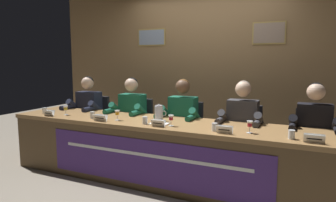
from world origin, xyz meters
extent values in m
plane|color=gray|center=(0.00, 0.00, 0.00)|extent=(12.00, 12.00, 0.00)
cube|color=#937047|center=(0.00, 1.44, 1.30)|extent=(5.43, 0.12, 2.60)
cube|color=tan|center=(-0.94, 1.37, 1.85)|extent=(0.51, 0.02, 0.28)
cube|color=#8C99AD|center=(-0.94, 1.36, 1.85)|extent=(0.47, 0.01, 0.24)
cube|color=tan|center=(0.94, 1.37, 1.85)|extent=(0.46, 0.02, 0.32)
cube|color=gray|center=(0.94, 1.36, 1.85)|extent=(0.42, 0.01, 0.28)
cube|color=olive|center=(0.00, 0.00, 0.71)|extent=(4.23, 0.81, 0.05)
cube|color=brown|center=(0.00, -0.38, 0.34)|extent=(4.17, 0.04, 0.68)
cube|color=brown|center=(-2.06, 0.00, 0.34)|extent=(0.08, 0.73, 0.68)
cube|color=#4C2D7A|center=(-0.05, -0.40, 0.34)|extent=(2.66, 0.01, 0.52)
cube|color=white|center=(-0.05, -0.41, 0.43)|extent=(2.26, 0.00, 0.04)
cylinder|color=black|center=(-1.57, 0.50, 0.01)|extent=(0.44, 0.44, 0.02)
cylinder|color=black|center=(-1.57, 0.50, 0.22)|extent=(0.05, 0.05, 0.40)
cube|color=#232328|center=(-1.57, 0.50, 0.44)|extent=(0.44, 0.44, 0.03)
cube|color=#232328|center=(-1.57, 0.70, 0.67)|extent=(0.40, 0.05, 0.44)
cylinder|color=black|center=(-1.67, 0.15, 0.23)|extent=(0.10, 0.10, 0.45)
cylinder|color=black|center=(-1.47, 0.15, 0.23)|extent=(0.10, 0.10, 0.45)
cylinder|color=black|center=(-1.67, 0.30, 0.50)|extent=(0.13, 0.34, 0.13)
cylinder|color=black|center=(-1.47, 0.30, 0.50)|extent=(0.13, 0.34, 0.13)
cube|color=#1E2338|center=(-1.57, 0.47, 0.74)|extent=(0.36, 0.20, 0.48)
sphere|color=beige|center=(-1.57, 0.45, 1.12)|extent=(0.19, 0.19, 0.19)
sphere|color=black|center=(-1.57, 0.47, 1.13)|extent=(0.17, 0.17, 0.17)
cylinder|color=#1E2338|center=(-1.78, 0.37, 0.76)|extent=(0.09, 0.30, 0.25)
cylinder|color=#1E2338|center=(-1.36, 0.37, 0.76)|extent=(0.09, 0.30, 0.25)
cylinder|color=#1E2338|center=(-1.78, 0.21, 0.76)|extent=(0.07, 0.24, 0.07)
cylinder|color=#1E2338|center=(-1.36, 0.21, 0.76)|extent=(0.07, 0.24, 0.07)
cube|color=white|center=(-1.58, -0.33, 0.77)|extent=(0.16, 0.03, 0.08)
cube|color=white|center=(-1.58, -0.30, 0.77)|extent=(0.16, 0.03, 0.08)
cube|color=black|center=(-1.58, -0.34, 0.77)|extent=(0.11, 0.01, 0.01)
cylinder|color=white|center=(-1.44, -0.16, 0.74)|extent=(0.06, 0.06, 0.00)
cylinder|color=white|center=(-1.44, -0.16, 0.77)|extent=(0.01, 0.01, 0.05)
cone|color=white|center=(-1.44, -0.16, 0.83)|extent=(0.06, 0.06, 0.06)
cylinder|color=yellow|center=(-1.44, -0.16, 0.82)|extent=(0.04, 0.04, 0.04)
cylinder|color=silver|center=(-1.77, -0.21, 0.78)|extent=(0.06, 0.06, 0.08)
cylinder|color=silver|center=(-1.77, -0.21, 0.76)|extent=(0.05, 0.05, 0.05)
cylinder|color=black|center=(-0.79, 0.50, 0.01)|extent=(0.44, 0.44, 0.02)
cylinder|color=black|center=(-0.79, 0.50, 0.22)|extent=(0.05, 0.05, 0.40)
cube|color=#232328|center=(-0.79, 0.50, 0.44)|extent=(0.44, 0.44, 0.03)
cube|color=#232328|center=(-0.79, 0.70, 0.67)|extent=(0.40, 0.05, 0.44)
cylinder|color=black|center=(-0.89, 0.15, 0.23)|extent=(0.10, 0.10, 0.45)
cylinder|color=black|center=(-0.69, 0.15, 0.23)|extent=(0.10, 0.10, 0.45)
cylinder|color=black|center=(-0.89, 0.30, 0.50)|extent=(0.13, 0.34, 0.13)
cylinder|color=black|center=(-0.69, 0.30, 0.50)|extent=(0.13, 0.34, 0.13)
cube|color=#196047|center=(-0.79, 0.47, 0.74)|extent=(0.36, 0.20, 0.48)
sphere|color=beige|center=(-0.79, 0.45, 1.12)|extent=(0.19, 0.19, 0.19)
sphere|color=black|center=(-0.79, 0.47, 1.13)|extent=(0.17, 0.17, 0.17)
cylinder|color=#196047|center=(-1.00, 0.37, 0.76)|extent=(0.09, 0.30, 0.25)
cylinder|color=#196047|center=(-0.58, 0.37, 0.76)|extent=(0.09, 0.30, 0.25)
cylinder|color=#196047|center=(-1.00, 0.21, 0.76)|extent=(0.07, 0.24, 0.07)
cylinder|color=#196047|center=(-0.58, 0.21, 0.76)|extent=(0.07, 0.24, 0.07)
cube|color=white|center=(-0.76, -0.32, 0.77)|extent=(0.18, 0.03, 0.08)
cube|color=white|center=(-0.76, -0.29, 0.77)|extent=(0.18, 0.03, 0.08)
cube|color=black|center=(-0.76, -0.33, 0.77)|extent=(0.13, 0.01, 0.01)
cylinder|color=white|center=(-0.60, -0.17, 0.74)|extent=(0.06, 0.06, 0.00)
cylinder|color=white|center=(-0.60, -0.17, 0.77)|extent=(0.01, 0.01, 0.05)
cone|color=white|center=(-0.60, -0.17, 0.83)|extent=(0.06, 0.06, 0.06)
cylinder|color=orange|center=(-0.60, -0.17, 0.82)|extent=(0.04, 0.04, 0.04)
cylinder|color=silver|center=(-0.96, -0.20, 0.78)|extent=(0.06, 0.06, 0.08)
cylinder|color=silver|center=(-0.96, -0.20, 0.76)|extent=(0.05, 0.05, 0.05)
cylinder|color=black|center=(0.00, 0.50, 0.01)|extent=(0.44, 0.44, 0.02)
cylinder|color=black|center=(0.00, 0.50, 0.22)|extent=(0.05, 0.05, 0.40)
cube|color=#232328|center=(0.00, 0.50, 0.44)|extent=(0.44, 0.44, 0.03)
cube|color=#232328|center=(0.00, 0.70, 0.67)|extent=(0.40, 0.05, 0.44)
cylinder|color=black|center=(-0.10, 0.15, 0.23)|extent=(0.10, 0.10, 0.45)
cylinder|color=black|center=(0.10, 0.15, 0.23)|extent=(0.10, 0.10, 0.45)
cylinder|color=black|center=(-0.10, 0.30, 0.50)|extent=(0.13, 0.34, 0.13)
cylinder|color=black|center=(0.10, 0.30, 0.50)|extent=(0.13, 0.34, 0.13)
cube|color=#196047|center=(0.00, 0.47, 0.74)|extent=(0.36, 0.20, 0.48)
sphere|color=brown|center=(0.00, 0.45, 1.12)|extent=(0.19, 0.19, 0.19)
sphere|color=#593819|center=(0.00, 0.47, 1.13)|extent=(0.17, 0.17, 0.17)
cylinder|color=#196047|center=(-0.21, 0.37, 0.76)|extent=(0.09, 0.30, 0.25)
cylinder|color=#196047|center=(0.21, 0.37, 0.76)|extent=(0.09, 0.30, 0.25)
cylinder|color=#196047|center=(-0.21, 0.21, 0.76)|extent=(0.07, 0.24, 0.07)
cylinder|color=#196047|center=(0.21, 0.21, 0.76)|extent=(0.07, 0.24, 0.07)
cube|color=white|center=(0.01, -0.30, 0.77)|extent=(0.16, 0.03, 0.08)
cube|color=white|center=(0.01, -0.27, 0.77)|extent=(0.16, 0.03, 0.08)
cube|color=black|center=(0.01, -0.31, 0.77)|extent=(0.11, 0.01, 0.01)
cylinder|color=white|center=(0.13, -0.20, 0.74)|extent=(0.06, 0.06, 0.00)
cylinder|color=white|center=(0.13, -0.20, 0.77)|extent=(0.01, 0.01, 0.05)
cone|color=white|center=(0.13, -0.20, 0.83)|extent=(0.06, 0.06, 0.06)
cylinder|color=#B21E2D|center=(0.13, -0.20, 0.82)|extent=(0.04, 0.04, 0.04)
cylinder|color=silver|center=(-0.19, -0.23, 0.78)|extent=(0.06, 0.06, 0.08)
cylinder|color=silver|center=(-0.19, -0.23, 0.76)|extent=(0.05, 0.05, 0.05)
cylinder|color=black|center=(0.79, 0.50, 0.01)|extent=(0.44, 0.44, 0.02)
cylinder|color=black|center=(0.79, 0.50, 0.22)|extent=(0.05, 0.05, 0.40)
cube|color=#232328|center=(0.79, 0.50, 0.44)|extent=(0.44, 0.44, 0.03)
cube|color=#232328|center=(0.79, 0.70, 0.67)|extent=(0.40, 0.05, 0.44)
cylinder|color=black|center=(0.69, 0.15, 0.23)|extent=(0.10, 0.10, 0.45)
cylinder|color=black|center=(0.89, 0.15, 0.23)|extent=(0.10, 0.10, 0.45)
cylinder|color=black|center=(0.69, 0.30, 0.50)|extent=(0.13, 0.34, 0.13)
cylinder|color=black|center=(0.89, 0.30, 0.50)|extent=(0.13, 0.34, 0.13)
cube|color=#38383D|center=(0.79, 0.47, 0.74)|extent=(0.36, 0.20, 0.48)
sphere|color=beige|center=(0.79, 0.45, 1.12)|extent=(0.19, 0.19, 0.19)
sphere|color=gray|center=(0.79, 0.47, 1.13)|extent=(0.17, 0.17, 0.17)
cylinder|color=#38383D|center=(0.58, 0.37, 0.76)|extent=(0.09, 0.30, 0.25)
cylinder|color=#38383D|center=(1.00, 0.37, 0.76)|extent=(0.09, 0.30, 0.25)
cylinder|color=#38383D|center=(0.58, 0.21, 0.76)|extent=(0.07, 0.24, 0.07)
cylinder|color=#38383D|center=(1.00, 0.21, 0.76)|extent=(0.07, 0.24, 0.07)
cube|color=white|center=(0.76, -0.30, 0.77)|extent=(0.16, 0.03, 0.08)
cube|color=white|center=(0.76, -0.27, 0.77)|extent=(0.16, 0.03, 0.08)
cube|color=black|center=(0.76, -0.31, 0.77)|extent=(0.11, 0.01, 0.01)
cylinder|color=white|center=(0.98, -0.17, 0.74)|extent=(0.06, 0.06, 0.00)
cylinder|color=white|center=(0.98, -0.17, 0.77)|extent=(0.01, 0.01, 0.05)
cone|color=white|center=(0.98, -0.17, 0.83)|extent=(0.06, 0.06, 0.06)
cylinder|color=#B21E2D|center=(0.98, -0.17, 0.82)|extent=(0.04, 0.04, 0.04)
cylinder|color=silver|center=(0.64, -0.23, 0.78)|extent=(0.06, 0.06, 0.08)
cylinder|color=silver|center=(0.64, -0.23, 0.76)|extent=(0.05, 0.05, 0.05)
cylinder|color=black|center=(1.57, 0.50, 0.01)|extent=(0.44, 0.44, 0.02)
cylinder|color=black|center=(1.57, 0.50, 0.22)|extent=(0.05, 0.05, 0.40)
cube|color=#232328|center=(1.57, 0.50, 0.44)|extent=(0.44, 0.44, 0.03)
cube|color=#232328|center=(1.57, 0.70, 0.67)|extent=(0.40, 0.05, 0.44)
cylinder|color=black|center=(1.47, 0.15, 0.23)|extent=(0.10, 0.10, 0.45)
cylinder|color=black|center=(1.67, 0.15, 0.23)|extent=(0.10, 0.10, 0.45)
cylinder|color=black|center=(1.47, 0.30, 0.50)|extent=(0.13, 0.34, 0.13)
cylinder|color=black|center=(1.67, 0.30, 0.50)|extent=(0.13, 0.34, 0.13)
cube|color=black|center=(1.57, 0.47, 0.74)|extent=(0.36, 0.20, 0.48)
sphere|color=beige|center=(1.57, 0.45, 1.12)|extent=(0.19, 0.19, 0.19)
sphere|color=black|center=(1.57, 0.47, 1.13)|extent=(0.17, 0.17, 0.17)
cylinder|color=black|center=(1.36, 0.37, 0.76)|extent=(0.09, 0.30, 0.25)
cylinder|color=black|center=(1.78, 0.37, 0.76)|extent=(0.09, 0.30, 0.25)
cylinder|color=black|center=(1.36, 0.21, 0.76)|extent=(0.07, 0.24, 0.07)
cube|color=white|center=(1.56, -0.32, 0.77)|extent=(0.17, 0.03, 0.08)
cube|color=white|center=(1.56, -0.28, 0.77)|extent=(0.17, 0.03, 0.08)
cube|color=black|center=(1.56, -0.32, 0.77)|extent=(0.12, 0.01, 0.01)
cylinder|color=silver|center=(1.37, -0.24, 0.78)|extent=(0.06, 0.06, 0.08)
cylinder|color=silver|center=(1.37, -0.24, 0.76)|extent=(0.05, 0.05, 0.05)
cylinder|color=silver|center=(-0.12, -0.01, 0.82)|extent=(0.10, 0.10, 0.18)
cylinder|color=silver|center=(-0.12, -0.01, 0.92)|extent=(0.09, 0.09, 0.01)
sphere|color=silver|center=(-0.12, -0.01, 0.93)|extent=(0.02, 0.02, 0.02)
torus|color=silver|center=(-0.05, -0.01, 0.83)|extent=(0.07, 0.01, 0.07)
cube|color=white|center=(-0.03, -0.18, 0.74)|extent=(0.22, 0.16, 0.01)
camera|label=1|loc=(1.48, -3.18, 1.45)|focal=32.12mm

